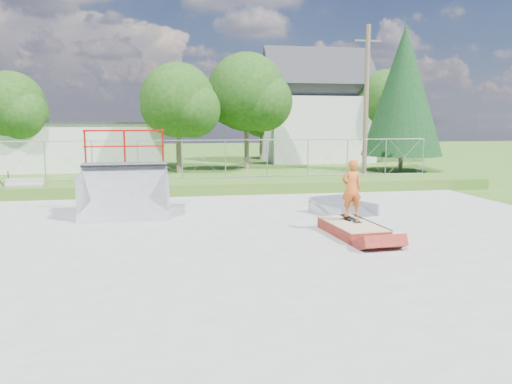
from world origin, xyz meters
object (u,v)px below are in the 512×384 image
at_px(flat_bank_ramp, 344,207).
at_px(skater, 351,191).
at_px(grind_box, 352,229).
at_px(quarter_pipe, 124,174).

distance_m(flat_bank_ramp, skater, 2.93).
xyz_separation_m(grind_box, flat_bank_ramp, (0.84, 3.02, 0.08)).
distance_m(grind_box, quarter_pipe, 7.66).
xyz_separation_m(grind_box, quarter_pipe, (-6.42, 3.98, 1.25)).
bearing_deg(grind_box, flat_bank_ramp, 70.32).
relative_size(grind_box, skater, 1.53).
bearing_deg(skater, grind_box, 76.13).
distance_m(grind_box, flat_bank_ramp, 3.13).
bearing_deg(quarter_pipe, grind_box, -33.88).
bearing_deg(grind_box, quarter_pipe, 144.14).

